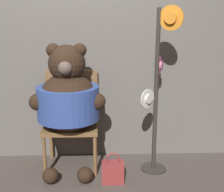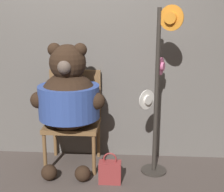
% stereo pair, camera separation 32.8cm
% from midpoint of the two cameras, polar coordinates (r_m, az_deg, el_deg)
% --- Properties ---
extents(ground_plane, '(14.00, 14.00, 0.00)m').
position_cam_midpoint_polar(ground_plane, '(3.39, -4.43, -15.10)').
color(ground_plane, '#4C423D').
extents(wall_back, '(8.00, 0.10, 2.44)m').
position_cam_midpoint_polar(wall_back, '(3.66, -3.24, 7.40)').
color(wall_back, '#66605B').
rests_on(wall_back, ground_plane).
extents(chair, '(0.59, 0.51, 1.06)m').
position_cam_midpoint_polar(chair, '(3.57, -4.40, -3.39)').
color(chair, brown).
rests_on(chair, ground_plane).
extents(teddy_bear, '(0.79, 0.70, 1.40)m').
position_cam_midpoint_polar(teddy_bear, '(3.33, -5.13, -0.34)').
color(teddy_bear, black).
rests_on(teddy_bear, ground_plane).
extents(hat_display_rack, '(0.40, 0.37, 1.77)m').
position_cam_midpoint_polar(hat_display_rack, '(3.26, 11.27, 0.57)').
color(hat_display_rack, '#332D28').
rests_on(hat_display_rack, ground_plane).
extents(handbag_on_ground, '(0.23, 0.12, 0.33)m').
position_cam_midpoint_polar(handbag_on_ground, '(3.27, 2.57, -13.72)').
color(handbag_on_ground, maroon).
rests_on(handbag_on_ground, ground_plane).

